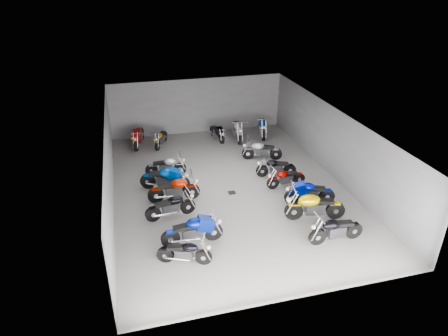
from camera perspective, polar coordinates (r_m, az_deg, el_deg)
The scene contains 23 objects.
ground at distance 17.91m, azimuth 0.70°, elevation -2.77°, with size 14.00×14.00×0.00m, color gray.
wall_back at distance 23.55m, azimuth -3.80°, elevation 8.83°, with size 10.00×0.10×3.20m, color slate.
wall_left at distance 16.70m, azimuth -16.06°, elevation -0.01°, with size 0.10×14.00×3.20m, color slate.
wall_right at distance 19.01m, azimuth 15.46°, elevation 3.41°, with size 0.10×14.00×3.20m, color slate.
ceiling at distance 16.56m, azimuth 0.77°, elevation 6.97°, with size 10.00×14.00×0.04m, color black.
drain_grate at distance 17.49m, azimuth 1.13°, elevation -3.53°, with size 0.32×0.32×0.01m, color black.
motorcycle_left_a at distance 13.47m, azimuth -5.62°, elevation -11.86°, with size 1.78×0.75×0.82m.
motorcycle_left_b at distance 14.25m, azimuth -4.47°, elevation -8.91°, with size 2.23×0.44×0.98m.
motorcycle_left_c at distance 15.76m, azimuth -7.56°, elevation -5.44°, with size 2.02×0.49×0.89m.
motorcycle_left_d at distance 16.82m, azimuth -7.08°, elevation -3.04°, with size 2.20×0.45×0.97m.
motorcycle_left_e at distance 17.67m, azimuth -8.38°, elevation -1.51°, with size 2.13×1.02×0.99m.
motorcycle_left_f at distance 18.95m, azimuth -8.26°, elevation 0.27°, with size 1.92×0.45×0.85m.
motorcycle_right_a at distance 14.86m, azimuth 15.66°, elevation -8.46°, with size 2.09×0.41×0.92m.
motorcycle_right_b at distance 15.86m, azimuth 12.76°, elevation -5.36°, with size 2.34×0.68×1.04m.
motorcycle_right_c at distance 16.85m, azimuth 12.07°, elevation -3.48°, with size 2.10×0.60×0.93m.
motorcycle_right_d at distance 17.97m, azimuth 8.80°, elevation -1.39°, with size 1.86×0.40×0.82m.
motorcycle_right_e at distance 18.81m, azimuth 7.39°, elevation 0.11°, with size 1.90×0.49×0.84m.
motorcycle_right_f at distance 20.39m, azimuth 5.38°, elevation 2.51°, with size 2.00×0.71×0.90m.
motorcycle_back_a at distance 22.43m, azimuth -12.11°, elevation 4.46°, with size 0.71×2.21×0.99m.
motorcycle_back_b at distance 22.17m, azimuth -9.02°, elevation 4.21°, with size 0.87×1.76×0.82m.
motorcycle_back_d at distance 22.72m, azimuth -0.97°, elevation 5.11°, with size 0.48×1.84×0.81m.
motorcycle_back_e at distance 22.80m, azimuth 1.96°, elevation 5.50°, with size 0.57×2.35×1.04m.
motorcycle_back_f at distance 23.38m, azimuth 5.49°, elevation 5.92°, with size 0.71×2.29×1.02m.
Camera 1 is at (-4.13, -15.03, 8.82)m, focal length 32.00 mm.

